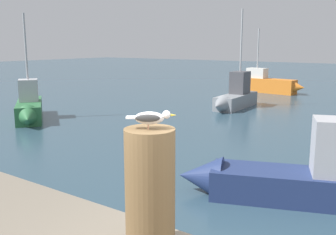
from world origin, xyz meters
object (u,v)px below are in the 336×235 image
mooring_post (150,189)px  boat_navy (306,176)px  boat_green (29,108)px  boat_orange (268,84)px  boat_grey (234,97)px  seagull (150,117)px

mooring_post → boat_navy: bearing=91.1°
boat_navy → boat_green: (-11.27, 1.90, -0.02)m
boat_navy → boat_green: size_ratio=1.15×
mooring_post → boat_navy: size_ratio=0.21×
boat_orange → boat_green: boat_green is taller
boat_orange → boat_green: (-4.39, -13.93, -0.05)m
boat_navy → boat_grey: (-5.95, 9.26, 0.01)m
seagull → boat_grey: bearing=113.1°
boat_navy → seagull: bearing=-88.8°
mooring_post → seagull: 0.58m
seagull → boat_orange: boat_orange is taller
boat_grey → boat_green: 9.08m
seagull → boat_navy: (-0.10, 4.94, -1.91)m
seagull → mooring_post: bearing=-145.3°
seagull → boat_grey: 15.55m
seagull → boat_green: boat_green is taller
boat_navy → boat_orange: size_ratio=1.07×
mooring_post → boat_orange: 21.95m
boat_navy → mooring_post: bearing=-88.9°
boat_orange → boat_green: size_ratio=1.08×
boat_grey → mooring_post: bearing=-66.9°
seagull → boat_green: size_ratio=0.08×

